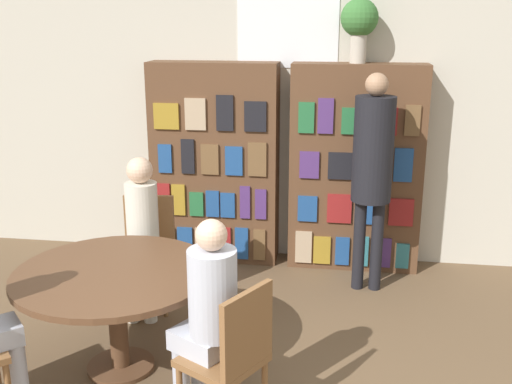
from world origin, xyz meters
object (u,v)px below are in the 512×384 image
at_px(chair_far_side, 233,352).
at_px(librarian_standing, 373,160).
at_px(reading_table, 115,286).
at_px(seated_reader_right, 208,309).
at_px(chair_left_side, 148,246).
at_px(bookshelf_left, 215,164).
at_px(bookshelf_right, 355,169).
at_px(flower_vase, 359,22).
at_px(seated_reader_left, 142,228).

distance_m(chair_far_side, librarian_standing, 2.22).
bearing_deg(reading_table, seated_reader_right, -29.41).
bearing_deg(chair_left_side, bookshelf_left, -114.60).
xyz_separation_m(reading_table, librarian_standing, (1.64, 1.49, 0.54)).
distance_m(reading_table, chair_far_side, 0.98).
relative_size(bookshelf_right, chair_left_side, 2.13).
xyz_separation_m(bookshelf_right, flower_vase, (-0.03, 0.00, 1.28)).
distance_m(bookshelf_right, chair_far_side, 2.59).
distance_m(reading_table, seated_reader_right, 0.80).
bearing_deg(reading_table, bookshelf_left, 83.68).
bearing_deg(librarian_standing, chair_far_side, -111.87).
bearing_deg(bookshelf_left, bookshelf_right, 0.01).
xyz_separation_m(reading_table, seated_reader_left, (-0.09, 0.79, 0.11)).
bearing_deg(seated_reader_left, bookshelf_left, -111.12).
xyz_separation_m(flower_vase, chair_left_side, (-1.60, -1.03, -1.72)).
height_order(flower_vase, chair_far_side, flower_vase).
distance_m(bookshelf_left, reading_table, 2.03).
height_order(flower_vase, seated_reader_left, flower_vase).
height_order(bookshelf_right, seated_reader_left, bookshelf_right).
xyz_separation_m(bookshelf_left, seated_reader_left, (-0.31, -1.20, -0.22)).
xyz_separation_m(flower_vase, seated_reader_left, (-1.58, -1.21, -1.50)).
xyz_separation_m(reading_table, seated_reader_right, (0.69, -0.39, 0.09)).
height_order(seated_reader_left, seated_reader_right, seated_reader_left).
bearing_deg(seated_reader_right, chair_far_side, -90.00).
bearing_deg(seated_reader_right, bookshelf_right, 10.39).
bearing_deg(bookshelf_right, seated_reader_right, -109.02).
height_order(seated_reader_right, librarian_standing, librarian_standing).
distance_m(bookshelf_left, seated_reader_left, 1.26).
xyz_separation_m(chair_far_side, seated_reader_right, (-0.16, 0.09, 0.21)).
xyz_separation_m(seated_reader_right, librarian_standing, (0.94, 1.88, 0.44)).
xyz_separation_m(chair_far_side, seated_reader_left, (-0.94, 1.27, 0.22)).
xyz_separation_m(bookshelf_left, chair_left_side, (-0.33, -1.02, -0.44)).
height_order(bookshelf_left, bookshelf_right, same).
xyz_separation_m(flower_vase, seated_reader_right, (-0.79, -2.38, -1.51)).
bearing_deg(bookshelf_right, chair_left_side, -147.84).
bearing_deg(flower_vase, librarian_standing, -73.45).
relative_size(bookshelf_left, reading_table, 1.46).
relative_size(bookshelf_right, librarian_standing, 1.02).
height_order(bookshelf_left, librarian_standing, bookshelf_left).
distance_m(flower_vase, librarian_standing, 1.19).
distance_m(chair_far_side, seated_reader_left, 1.59).
height_order(reading_table, seated_reader_left, seated_reader_left).
distance_m(bookshelf_left, chair_far_side, 2.58).
relative_size(flower_vase, seated_reader_left, 0.43).
height_order(chair_far_side, librarian_standing, librarian_standing).
xyz_separation_m(flower_vase, chair_far_side, (-0.64, -2.47, -1.72)).
bearing_deg(reading_table, chair_left_side, 96.59).
bearing_deg(reading_table, librarian_standing, 42.25).
bearing_deg(bookshelf_left, flower_vase, 0.23).
xyz_separation_m(flower_vase, reading_table, (-1.49, -1.99, -1.61)).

